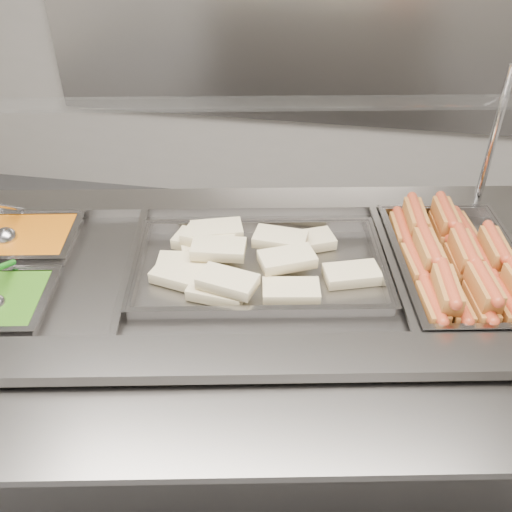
% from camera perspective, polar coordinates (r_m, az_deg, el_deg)
% --- Properties ---
extents(back_panel, '(3.00, 0.04, 1.20)m').
position_cam_1_polar(back_panel, '(3.49, 4.04, 22.50)').
color(back_panel, '#A49F99').
rests_on(back_panel, ground).
extents(steam_counter, '(2.19, 1.27, 0.99)m').
position_cam_1_polar(steam_counter, '(2.08, -1.54, -11.59)').
color(steam_counter, slate).
rests_on(steam_counter, ground).
extents(tray_rail, '(1.99, 0.75, 0.06)m').
position_cam_1_polar(tray_rail, '(1.38, -1.93, -16.62)').
color(tray_rail, gray).
rests_on(tray_rail, steam_counter).
extents(sneeze_guard, '(1.83, 0.65, 0.48)m').
position_cam_1_polar(sneeze_guard, '(1.76, -1.99, 14.61)').
color(sneeze_guard, silver).
rests_on(sneeze_guard, steam_counter).
extents(pan_hotdogs, '(0.48, 0.66, 0.11)m').
position_cam_1_polar(pan_hotdogs, '(1.89, 19.49, -1.51)').
color(pan_hotdogs, gray).
rests_on(pan_hotdogs, steam_counter).
extents(pan_wraps, '(0.81, 0.57, 0.08)m').
position_cam_1_polar(pan_wraps, '(1.76, 0.36, -1.40)').
color(pan_wraps, gray).
rests_on(pan_wraps, steam_counter).
extents(pan_beans, '(0.37, 0.32, 0.11)m').
position_cam_1_polar(pan_beans, '(2.03, -22.06, 0.88)').
color(pan_beans, gray).
rests_on(pan_beans, steam_counter).
extents(hotdogs_in_buns, '(0.42, 0.60, 0.13)m').
position_cam_1_polar(hotdogs_in_buns, '(1.84, 19.66, -0.48)').
color(hotdogs_in_buns, '#9D5121').
rests_on(hotdogs_in_buns, pan_hotdogs).
extents(tortilla_wraps, '(0.69, 0.44, 0.08)m').
position_cam_1_polar(tortilla_wraps, '(1.75, -1.51, -0.16)').
color(tortilla_wraps, beige).
rests_on(tortilla_wraps, pan_wraps).
extents(ladle, '(0.08, 0.21, 0.17)m').
position_cam_1_polar(ladle, '(2.01, -23.68, 1.80)').
color(ladle, '#ACACB0').
rests_on(ladle, pan_beans).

